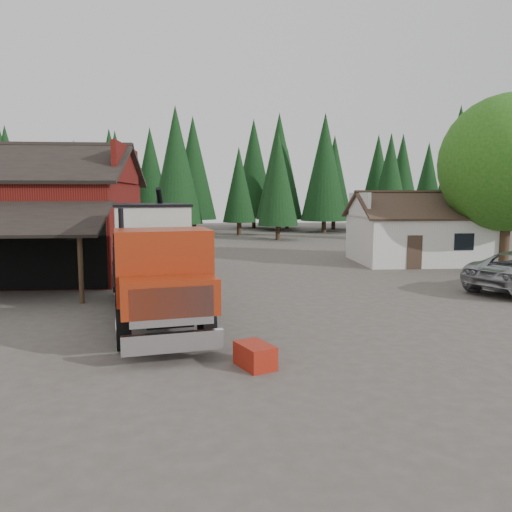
{
  "coord_description": "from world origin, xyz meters",
  "views": [
    {
      "loc": [
        -0.28,
        -18.21,
        4.35
      ],
      "look_at": [
        1.5,
        2.53,
        1.8
      ],
      "focal_mm": 35.0,
      "sensor_mm": 36.0,
      "label": 1
    }
  ],
  "objects": [
    {
      "name": "equip_box",
      "position": [
        0.74,
        -6.0,
        0.3
      ],
      "size": [
        1.1,
        1.29,
        0.6
      ],
      "primitive_type": "cube",
      "rotation": [
        0.0,
        0.0,
        0.44
      ],
      "color": "maroon",
      "rests_on": "ground"
    },
    {
      "name": "ground",
      "position": [
        0.0,
        0.0,
        0.0
      ],
      "size": [
        120.0,
        120.0,
        0.0
      ],
      "primitive_type": "plane",
      "color": "#4C433C",
      "rests_on": "ground"
    },
    {
      "name": "near_pine_d",
      "position": [
        -4.0,
        34.0,
        7.39
      ],
      "size": [
        5.28,
        5.28,
        13.4
      ],
      "color": "#382619",
      "rests_on": "ground"
    },
    {
      "name": "farmhouse",
      "position": [
        13.0,
        13.0,
        1.67
      ],
      "size": [
        8.6,
        6.42,
        4.65
      ],
      "color": "silver",
      "rests_on": "ground"
    },
    {
      "name": "deciduous_tree",
      "position": [
        17.01,
        9.97,
        5.91
      ],
      "size": [
        8.0,
        8.0,
        10.2
      ],
      "color": "#382619",
      "rests_on": "ground"
    },
    {
      "name": "feed_truck",
      "position": [
        -2.33,
        -0.66,
        2.18
      ],
      "size": [
        4.7,
        10.66,
        4.66
      ],
      "rotation": [
        0.0,
        0.0,
        0.2
      ],
      "color": "black",
      "rests_on": "ground"
    },
    {
      "name": "near_pine_c",
      "position": [
        22.0,
        26.0,
        6.89
      ],
      "size": [
        4.84,
        4.84,
        12.4
      ],
      "color": "#382619",
      "rests_on": "ground"
    },
    {
      "name": "red_barn",
      "position": [
        -11.0,
        9.9,
        2.69
      ],
      "size": [
        12.8,
        13.63,
        7.18
      ],
      "color": "#621910",
      "rests_on": "ground"
    },
    {
      "name": "near_pine_b",
      "position": [
        6.0,
        30.0,
        5.89
      ],
      "size": [
        3.96,
        3.96,
        10.4
      ],
      "color": "#382619",
      "rests_on": "ground"
    },
    {
      "name": "conifer_backdrop",
      "position": [
        0.0,
        42.0,
        0.0
      ],
      "size": [
        76.0,
        16.0,
        16.0
      ],
      "primitive_type": null,
      "color": "black",
      "rests_on": "ground"
    }
  ]
}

